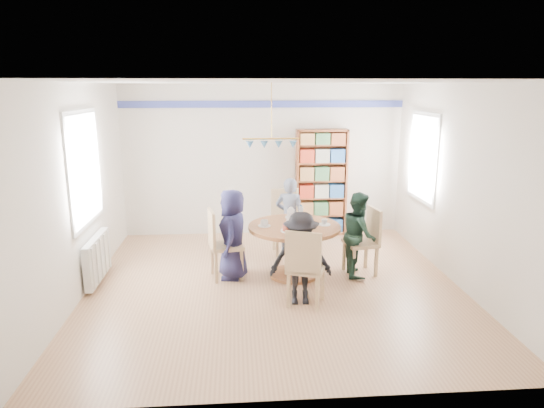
{
  "coord_description": "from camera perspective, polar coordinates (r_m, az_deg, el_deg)",
  "views": [
    {
      "loc": [
        -0.5,
        -6.16,
        2.64
      ],
      "look_at": [
        0.0,
        0.4,
        1.05
      ],
      "focal_mm": 32.0,
      "sensor_mm": 36.0,
      "label": 1
    }
  ],
  "objects": [
    {
      "name": "person_far",
      "position": [
        7.68,
        2.1,
        -1.55
      ],
      "size": [
        0.54,
        0.44,
        1.27
      ],
      "primitive_type": "imported",
      "rotation": [
        0.0,
        0.0,
        2.79
      ],
      "color": "gray",
      "rests_on": "ground"
    },
    {
      "name": "chair_right",
      "position": [
        7.1,
        11.01,
        -3.93
      ],
      "size": [
        0.49,
        0.49,
        0.97
      ],
      "color": "#D3AF81",
      "rests_on": "ground"
    },
    {
      "name": "tableware",
      "position": [
        6.82,
        2.46,
        -2.0
      ],
      "size": [
        1.02,
        1.02,
        0.27
      ],
      "color": "white",
      "rests_on": "dining_table"
    },
    {
      "name": "bookshelf",
      "position": [
        8.8,
        5.78,
        2.41
      ],
      "size": [
        0.91,
        0.27,
        1.92
      ],
      "color": "brown",
      "rests_on": "ground"
    },
    {
      "name": "dining_table",
      "position": [
        6.87,
        2.64,
        -4.08
      ],
      "size": [
        1.3,
        1.3,
        0.75
      ],
      "color": "brown",
      "rests_on": "ground"
    },
    {
      "name": "room_shell",
      "position": [
        7.1,
        -2.39,
        5.55
      ],
      "size": [
        5.0,
        5.0,
        5.0
      ],
      "color": "white",
      "rests_on": "ground"
    },
    {
      "name": "radiator",
      "position": [
        7.11,
        -19.85,
        -6.03
      ],
      "size": [
        0.12,
        1.0,
        0.6
      ],
      "color": "silver",
      "rests_on": "ground"
    },
    {
      "name": "chair_near",
      "position": [
        5.93,
        3.9,
        -7.13
      ],
      "size": [
        0.57,
        0.57,
        0.99
      ],
      "color": "#D3AF81",
      "rests_on": "ground"
    },
    {
      "name": "person_near",
      "position": [
        6.01,
        3.4,
        -6.41
      ],
      "size": [
        0.78,
        0.47,
        1.18
      ],
      "primitive_type": "imported",
      "rotation": [
        0.0,
        0.0,
        -0.05
      ],
      "color": "black",
      "rests_on": "ground"
    },
    {
      "name": "chair_far",
      "position": [
        7.89,
        1.64,
        -1.66
      ],
      "size": [
        0.49,
        0.49,
        1.03
      ],
      "color": "#D3AF81",
      "rests_on": "ground"
    },
    {
      "name": "person_right",
      "position": [
        7.0,
        10.17,
        -3.5
      ],
      "size": [
        0.5,
        0.62,
        1.21
      ],
      "primitive_type": "imported",
      "rotation": [
        0.0,
        0.0,
        1.5
      ],
      "color": "#162D22",
      "rests_on": "ground"
    },
    {
      "name": "ground",
      "position": [
        6.72,
        0.26,
        -9.55
      ],
      "size": [
        5.0,
        5.0,
        0.0
      ],
      "primitive_type": "plane",
      "color": "tan"
    },
    {
      "name": "chair_left",
      "position": [
        6.82,
        -6.1,
        -4.36
      ],
      "size": [
        0.52,
        0.52,
        0.99
      ],
      "color": "#D3AF81",
      "rests_on": "ground"
    },
    {
      "name": "person_left",
      "position": [
        6.8,
        -4.64,
        -3.57
      ],
      "size": [
        0.46,
        0.66,
        1.28
      ],
      "primitive_type": "imported",
      "rotation": [
        0.0,
        0.0,
        -1.66
      ],
      "color": "#1B1A39",
      "rests_on": "ground"
    }
  ]
}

